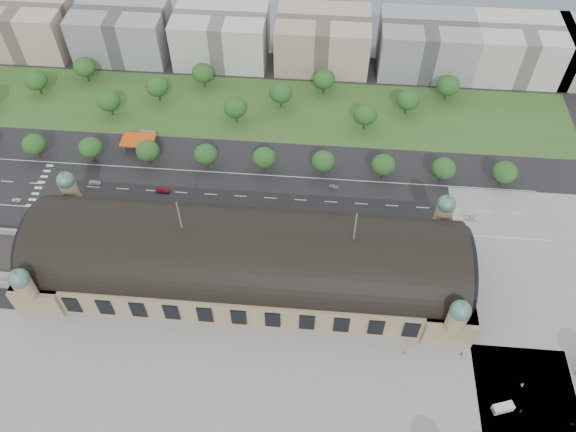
# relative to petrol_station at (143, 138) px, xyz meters

# --- Properties ---
(ground) EXTENTS (900.00, 900.00, 0.00)m
(ground) POSITION_rel_petrol_station_xyz_m (53.91, -65.28, -2.95)
(ground) COLOR black
(ground) RESTS_ON ground
(station) EXTENTS (150.00, 48.40, 44.30)m
(station) POSITION_rel_petrol_station_xyz_m (53.91, -65.28, 7.33)
(station) COLOR #9B8060
(station) RESTS_ON ground
(plaza_south) EXTENTS (190.00, 48.00, 0.12)m
(plaza_south) POSITION_rel_petrol_station_xyz_m (63.91, -109.28, -2.95)
(plaza_south) COLOR gray
(plaza_south) RESTS_ON ground
(plaza_east) EXTENTS (56.00, 100.00, 0.12)m
(plaza_east) POSITION_rel_petrol_station_xyz_m (156.91, -65.28, -2.95)
(plaza_east) COLOR gray
(plaza_east) RESTS_ON ground
(road_slab) EXTENTS (260.00, 26.00, 0.10)m
(road_slab) POSITION_rel_petrol_station_xyz_m (33.91, -27.28, -2.95)
(road_slab) COLOR black
(road_slab) RESTS_ON ground
(grass_belt) EXTENTS (300.00, 45.00, 0.10)m
(grass_belt) POSITION_rel_petrol_station_xyz_m (38.91, 27.72, -2.95)
(grass_belt) COLOR #2E5120
(grass_belt) RESTS_ON ground
(petrol_station) EXTENTS (14.00, 13.00, 5.05)m
(petrol_station) POSITION_rel_petrol_station_xyz_m (0.00, 0.00, 0.00)
(petrol_station) COLOR #C7450B
(petrol_station) RESTS_ON ground
(office_1) EXTENTS (45.00, 32.00, 24.00)m
(office_1) POSITION_rel_petrol_station_xyz_m (-76.09, 67.72, 9.05)
(office_1) COLOR #B4A18E
(office_1) RESTS_ON ground
(office_2) EXTENTS (45.00, 32.00, 24.00)m
(office_2) POSITION_rel_petrol_station_xyz_m (-26.09, 67.72, 9.05)
(office_2) COLOR gray
(office_2) RESTS_ON ground
(office_3) EXTENTS (45.00, 32.00, 24.00)m
(office_3) POSITION_rel_petrol_station_xyz_m (23.91, 67.72, 9.05)
(office_3) COLOR beige
(office_3) RESTS_ON ground
(office_4) EXTENTS (45.00, 32.00, 24.00)m
(office_4) POSITION_rel_petrol_station_xyz_m (73.91, 67.72, 9.05)
(office_4) COLOR #B4A18E
(office_4) RESTS_ON ground
(office_5) EXTENTS (45.00, 32.00, 24.00)m
(office_5) POSITION_rel_petrol_station_xyz_m (123.91, 67.72, 9.05)
(office_5) COLOR gray
(office_5) RESTS_ON ground
(office_6) EXTENTS (45.00, 32.00, 24.00)m
(office_6) POSITION_rel_petrol_station_xyz_m (168.91, 67.72, 9.05)
(office_6) COLOR beige
(office_6) RESTS_ON ground
(tree_row_1) EXTENTS (9.60, 9.60, 11.52)m
(tree_row_1) POSITION_rel_petrol_station_xyz_m (-42.09, -12.28, 4.48)
(tree_row_1) COLOR #2D2116
(tree_row_1) RESTS_ON ground
(tree_row_2) EXTENTS (9.60, 9.60, 11.52)m
(tree_row_2) POSITION_rel_petrol_station_xyz_m (-18.09, -12.28, 4.48)
(tree_row_2) COLOR #2D2116
(tree_row_2) RESTS_ON ground
(tree_row_3) EXTENTS (9.60, 9.60, 11.52)m
(tree_row_3) POSITION_rel_petrol_station_xyz_m (5.91, -12.28, 4.48)
(tree_row_3) COLOR #2D2116
(tree_row_3) RESTS_ON ground
(tree_row_4) EXTENTS (9.60, 9.60, 11.52)m
(tree_row_4) POSITION_rel_petrol_station_xyz_m (29.91, -12.28, 4.48)
(tree_row_4) COLOR #2D2116
(tree_row_4) RESTS_ON ground
(tree_row_5) EXTENTS (9.60, 9.60, 11.52)m
(tree_row_5) POSITION_rel_petrol_station_xyz_m (53.91, -12.28, 4.48)
(tree_row_5) COLOR #2D2116
(tree_row_5) RESTS_ON ground
(tree_row_6) EXTENTS (9.60, 9.60, 11.52)m
(tree_row_6) POSITION_rel_petrol_station_xyz_m (77.91, -12.28, 4.48)
(tree_row_6) COLOR #2D2116
(tree_row_6) RESTS_ON ground
(tree_row_7) EXTENTS (9.60, 9.60, 11.52)m
(tree_row_7) POSITION_rel_petrol_station_xyz_m (101.91, -12.28, 4.48)
(tree_row_7) COLOR #2D2116
(tree_row_7) RESTS_ON ground
(tree_row_8) EXTENTS (9.60, 9.60, 11.52)m
(tree_row_8) POSITION_rel_petrol_station_xyz_m (125.91, -12.28, 4.48)
(tree_row_8) COLOR #2D2116
(tree_row_8) RESTS_ON ground
(tree_row_9) EXTENTS (9.60, 9.60, 11.52)m
(tree_row_9) POSITION_rel_petrol_station_xyz_m (149.91, -12.28, 4.48)
(tree_row_9) COLOR #2D2116
(tree_row_9) RESTS_ON ground
(tree_belt_1) EXTENTS (10.40, 10.40, 12.48)m
(tree_belt_1) POSITION_rel_petrol_station_xyz_m (-57.09, 29.72, 5.10)
(tree_belt_1) COLOR #2D2116
(tree_belt_1) RESTS_ON ground
(tree_belt_2) EXTENTS (10.40, 10.40, 12.48)m
(tree_belt_2) POSITION_rel_petrol_station_xyz_m (-38.09, 41.72, 5.10)
(tree_belt_2) COLOR #2D2116
(tree_belt_2) RESTS_ON ground
(tree_belt_3) EXTENTS (10.40, 10.40, 12.48)m
(tree_belt_3) POSITION_rel_petrol_station_xyz_m (-19.09, 17.72, 5.10)
(tree_belt_3) COLOR #2D2116
(tree_belt_3) RESTS_ON ground
(tree_belt_4) EXTENTS (10.40, 10.40, 12.48)m
(tree_belt_4) POSITION_rel_petrol_station_xyz_m (-0.09, 29.72, 5.10)
(tree_belt_4) COLOR #2D2116
(tree_belt_4) RESTS_ON ground
(tree_belt_5) EXTENTS (10.40, 10.40, 12.48)m
(tree_belt_5) POSITION_rel_petrol_station_xyz_m (18.91, 41.72, 5.10)
(tree_belt_5) COLOR #2D2116
(tree_belt_5) RESTS_ON ground
(tree_belt_6) EXTENTS (10.40, 10.40, 12.48)m
(tree_belt_6) POSITION_rel_petrol_station_xyz_m (37.91, 17.72, 5.10)
(tree_belt_6) COLOR #2D2116
(tree_belt_6) RESTS_ON ground
(tree_belt_7) EXTENTS (10.40, 10.40, 12.48)m
(tree_belt_7) POSITION_rel_petrol_station_xyz_m (56.91, 29.72, 5.10)
(tree_belt_7) COLOR #2D2116
(tree_belt_7) RESTS_ON ground
(tree_belt_8) EXTENTS (10.40, 10.40, 12.48)m
(tree_belt_8) POSITION_rel_petrol_station_xyz_m (75.91, 41.72, 5.10)
(tree_belt_8) COLOR #2D2116
(tree_belt_8) RESTS_ON ground
(tree_belt_9) EXTENTS (10.40, 10.40, 12.48)m
(tree_belt_9) POSITION_rel_petrol_station_xyz_m (94.91, 17.72, 5.10)
(tree_belt_9) COLOR #2D2116
(tree_belt_9) RESTS_ON ground
(tree_belt_10) EXTENTS (10.40, 10.40, 12.48)m
(tree_belt_10) POSITION_rel_petrol_station_xyz_m (113.91, 29.72, 5.10)
(tree_belt_10) COLOR #2D2116
(tree_belt_10) RESTS_ON ground
(tree_belt_11) EXTENTS (10.40, 10.40, 12.48)m
(tree_belt_11) POSITION_rel_petrol_station_xyz_m (132.91, 41.72, 5.10)
(tree_belt_11) COLOR #2D2116
(tree_belt_11) RESTS_ON ground
(traffic_car_0) EXTENTS (3.77, 1.53, 1.28)m
(traffic_car_0) POSITION_rel_petrol_station_xyz_m (-41.99, -37.11, -2.31)
(traffic_car_0) COLOR silver
(traffic_car_0) RESTS_ON ground
(traffic_car_1) EXTENTS (4.85, 1.84, 1.58)m
(traffic_car_1) POSITION_rel_petrol_station_xyz_m (-13.87, -25.72, -2.16)
(traffic_car_1) COLOR gray
(traffic_car_1) RESTS_ON ground
(traffic_car_2) EXTENTS (5.49, 2.96, 1.46)m
(traffic_car_2) POSITION_rel_petrol_station_xyz_m (-22.98, -30.37, -2.22)
(traffic_car_2) COLOR black
(traffic_car_2) RESTS_ON ground
(traffic_car_3) EXTENTS (5.63, 2.31, 1.63)m
(traffic_car_3) POSITION_rel_petrol_station_xyz_m (14.76, -27.55, -2.13)
(traffic_car_3) COLOR maroon
(traffic_car_3) RESTS_ON ground
(traffic_car_4) EXTENTS (4.42, 1.87, 1.49)m
(traffic_car_4) POSITION_rel_petrol_station_xyz_m (65.21, -36.72, -2.20)
(traffic_car_4) COLOR #181742
(traffic_car_4) RESTS_ON ground
(traffic_car_5) EXTENTS (4.05, 1.58, 1.32)m
(traffic_car_5) POSITION_rel_petrol_station_xyz_m (82.85, -19.59, -2.29)
(traffic_car_5) COLOR #5C5E64
(traffic_car_5) RESTS_ON ground
(traffic_car_6) EXTENTS (4.79, 2.65, 1.27)m
(traffic_car_6) POSITION_rel_petrol_station_xyz_m (135.57, -31.43, -2.31)
(traffic_car_6) COLOR white
(traffic_car_6) RESTS_ON ground
(parked_car_0) EXTENTS (4.28, 3.86, 1.41)m
(parked_car_0) POSITION_rel_petrol_station_xyz_m (-26.09, -40.28, -2.24)
(parked_car_0) COLOR black
(parked_car_0) RESTS_ON ground
(parked_car_1) EXTENTS (5.60, 4.32, 1.41)m
(parked_car_1) POSITION_rel_petrol_station_xyz_m (3.90, -40.28, -2.24)
(parked_car_1) COLOR maroon
(parked_car_1) RESTS_ON ground
(parked_car_2) EXTENTS (5.34, 4.58, 1.47)m
(parked_car_2) POSITION_rel_petrol_station_xyz_m (0.96, -44.28, -2.21)
(parked_car_2) COLOR #1D1B4C
(parked_car_2) RESTS_ON ground
(parked_car_3) EXTENTS (4.21, 3.73, 1.38)m
(parked_car_3) POSITION_rel_petrol_station_xyz_m (7.29, -44.28, -2.26)
(parked_car_3) COLOR slate
(parked_car_3) RESTS_ON ground
(parked_car_4) EXTENTS (4.91, 3.76, 1.55)m
(parked_car_4) POSITION_rel_petrol_station_xyz_m (-2.52, -42.77, -2.17)
(parked_car_4) COLOR white
(parked_car_4) RESTS_ON ground
(parked_car_5) EXTENTS (6.01, 5.28, 1.54)m
(parked_car_5) POSITION_rel_petrol_station_xyz_m (11.89, -40.28, -2.18)
(parked_car_5) COLOR gray
(parked_car_5) RESTS_ON ground
(parked_car_6) EXTENTS (4.66, 3.85, 1.27)m
(parked_car_6) POSITION_rel_petrol_station_xyz_m (20.41, -40.28, -2.31)
(parked_car_6) COLOR black
(parked_car_6) RESTS_ON ground
(bus_west) EXTENTS (13.48, 3.91, 3.71)m
(bus_west) POSITION_rel_petrol_station_xyz_m (36.68, -37.67, -1.10)
(bus_west) COLOR #B9371D
(bus_west) RESTS_ON ground
(bus_mid) EXTENTS (13.55, 4.26, 3.71)m
(bus_mid) POSITION_rel_petrol_station_xyz_m (68.59, -38.28, -1.09)
(bus_mid) COLOR beige
(bus_mid) RESTS_ON ground
(bus_east) EXTENTS (12.16, 2.96, 3.38)m
(bus_east) POSITION_rel_petrol_station_xyz_m (84.79, -38.28, -1.26)
(bus_east) COLOR beige
(bus_east) RESTS_ON ground
(van_east) EXTENTS (6.66, 4.29, 2.69)m
(van_east) POSITION_rel_petrol_station_xyz_m (135.38, -106.43, -1.67)
(van_east) COLOR #BCBCBE
(van_east) RESTS_ON ground
(pedestrian_0) EXTENTS (0.99, 0.80, 1.78)m
(pedestrian_0) POSITION_rel_petrol_station_xyz_m (107.29, -90.97, -2.06)
(pedestrian_0) COLOR gray
(pedestrian_0) RESTS_ON ground
(pedestrian_1) EXTENTS (0.74, 0.75, 1.75)m
(pedestrian_1) POSITION_rel_petrol_station_xyz_m (141.03, -106.72, -2.08)
(pedestrian_1) COLOR gray
(pedestrian_1) RESTS_ON ground
(pedestrian_2) EXTENTS (0.50, 0.82, 1.63)m
(pedestrian_2) POSITION_rel_petrol_station_xyz_m (125.67, -89.41, -2.13)
(pedestrian_2) COLOR gray
(pedestrian_2) RESTS_ON ground
(pedestrian_3) EXTENTS (1.00, 0.80, 1.54)m
(pedestrian_3) POSITION_rel_petrol_station_xyz_m (155.41, -109.36, -2.18)
(pedestrian_3) COLOR gray
(pedestrian_3) RESTS_ON ground
(pedestrian_5) EXTENTS (0.99, 1.09, 1.94)m
(pedestrian_5) POSITION_rel_petrol_station_xyz_m (142.98, -98.28, -1.98)
(pedestrian_5) COLOR gray
(pedestrian_5) RESTS_ON ground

